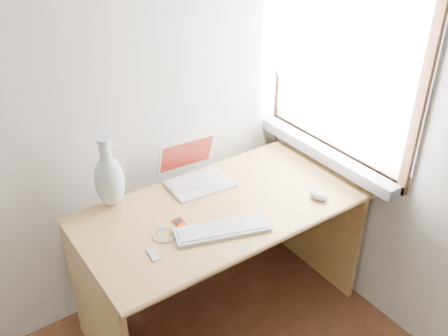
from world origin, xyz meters
TOP-DOWN VIEW (x-y plane):
  - window at (1.72, 1.30)m, footprint 0.11×0.99m
  - desk at (1.03, 1.37)m, footprint 1.36×0.68m
  - laptop at (1.04, 1.54)m, footprint 0.32×0.28m
  - external_keyboard at (0.92, 1.13)m, footprint 0.44×0.26m
  - mouse at (1.44, 1.07)m, footprint 0.08×0.11m
  - ipod at (0.80, 1.28)m, footprint 0.05×0.10m
  - cable_coil at (0.70, 1.25)m, footprint 0.14×0.14m
  - remote at (0.60, 1.17)m, footprint 0.04×0.09m
  - vase at (0.61, 1.60)m, footprint 0.14×0.14m

SIDE VIEW (x-z plane):
  - desk at x=1.03m, z-range 0.15..0.87m
  - cable_coil at x=0.70m, z-range 0.72..0.72m
  - remote at x=0.60m, z-range 0.72..0.73m
  - ipod at x=0.80m, z-range 0.72..0.73m
  - external_keyboard at x=0.92m, z-range 0.72..0.74m
  - mouse at x=1.44m, z-range 0.72..0.75m
  - laptop at x=1.04m, z-range 0.66..0.87m
  - vase at x=0.61m, z-range 0.69..1.04m
  - window at x=1.72m, z-range 0.72..1.83m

